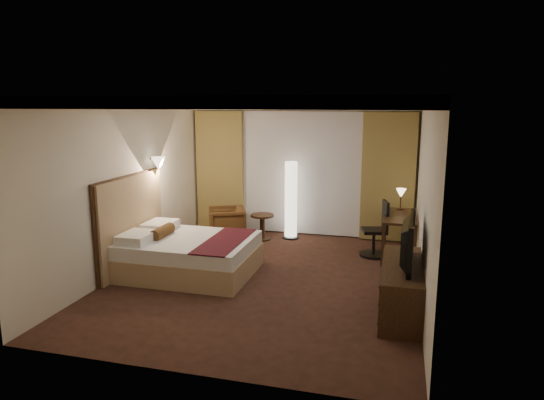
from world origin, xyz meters
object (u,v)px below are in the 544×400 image
(bed, at_px, (190,256))
(armchair, at_px, (227,222))
(desk, at_px, (399,236))
(side_table, at_px, (262,227))
(dresser, at_px, (401,288))
(television, at_px, (402,239))
(floor_lamp, at_px, (291,200))
(office_chair, at_px, (374,229))

(bed, relative_size, armchair, 2.78)
(desk, bearing_deg, bed, -152.03)
(side_table, bearing_deg, dresser, -46.29)
(dresser, bearing_deg, television, 180.00)
(television, bearing_deg, dresser, -87.64)
(floor_lamp, xyz_separation_m, dresser, (2.12, -3.01, -0.45))
(office_chair, relative_size, dresser, 0.61)
(television, bearing_deg, side_table, 45.73)
(bed, distance_m, desk, 3.58)
(dresser, bearing_deg, floor_lamp, 125.24)
(bed, xyz_separation_m, floor_lamp, (1.08, 2.38, 0.48))
(desk, distance_m, office_chair, 0.44)
(floor_lamp, height_order, desk, floor_lamp)
(bed, height_order, floor_lamp, floor_lamp)
(armchair, relative_size, floor_lamp, 0.46)
(television, bearing_deg, office_chair, 13.44)
(bed, distance_m, armchair, 1.95)
(floor_lamp, bearing_deg, side_table, -154.42)
(armchair, xyz_separation_m, desk, (3.26, -0.27, 0.02))
(side_table, relative_size, floor_lamp, 0.33)
(floor_lamp, bearing_deg, armchair, -159.84)
(dresser, bearing_deg, bed, 168.94)
(dresser, bearing_deg, side_table, 133.71)
(bed, distance_m, side_table, 2.21)
(armchair, bearing_deg, side_table, 82.42)
(armchair, xyz_separation_m, dresser, (3.31, -2.57, -0.03))
(armchair, distance_m, television, 4.21)
(side_table, bearing_deg, floor_lamp, 25.58)
(dresser, relative_size, television, 1.46)
(desk, xyz_separation_m, television, (0.02, -2.30, 0.58))
(armchair, distance_m, side_table, 0.70)
(armchair, distance_m, desk, 3.27)
(television, bearing_deg, desk, 2.85)
(bed, bearing_deg, armchair, 92.90)
(armchair, bearing_deg, dresser, 28.83)
(desk, height_order, office_chair, office_chair)
(side_table, distance_m, dresser, 3.82)
(bed, bearing_deg, side_table, 75.05)
(armchair, height_order, office_chair, office_chair)
(armchair, relative_size, office_chair, 0.71)
(office_chair, distance_m, television, 2.34)
(floor_lamp, relative_size, office_chair, 1.55)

